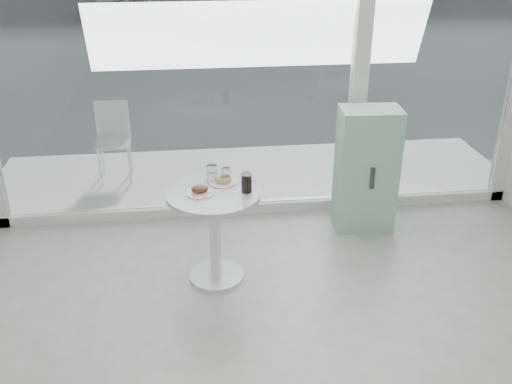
{
  "coord_description": "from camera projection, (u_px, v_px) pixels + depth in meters",
  "views": [
    {
      "loc": [
        -0.63,
        -1.96,
        2.66
      ],
      "look_at": [
        -0.2,
        1.7,
        0.85
      ],
      "focal_mm": 40.0,
      "sensor_mm": 36.0,
      "label": 1
    }
  ],
  "objects": [
    {
      "name": "plate_donut",
      "position": [
        223.0,
        180.0,
        4.43
      ],
      "size": [
        0.23,
        0.23,
        0.05
      ],
      "color": "silver",
      "rests_on": "main_table"
    },
    {
      "name": "plate_fritter",
      "position": [
        200.0,
        191.0,
        4.25
      ],
      "size": [
        0.21,
        0.21,
        0.07
      ],
      "color": "silver",
      "rests_on": "main_table"
    },
    {
      "name": "mint_cabinet",
      "position": [
        366.0,
        170.0,
        5.15
      ],
      "size": [
        0.55,
        0.39,
        1.15
      ],
      "rotation": [
        0.0,
        0.0,
        -0.06
      ],
      "color": "#8FB6A5",
      "rests_on": "ground"
    },
    {
      "name": "patio_deck",
      "position": [
        252.0,
        175.0,
        6.36
      ],
      "size": [
        5.6,
        1.6,
        0.05
      ],
      "primitive_type": "cube",
      "color": "silver",
      "rests_on": "ground"
    },
    {
      "name": "water_tumbler_a",
      "position": [
        212.0,
        174.0,
        4.44
      ],
      "size": [
        0.08,
        0.08,
        0.13
      ],
      "color": "white",
      "rests_on": "main_table"
    },
    {
      "name": "water_tumbler_b",
      "position": [
        226.0,
        176.0,
        4.42
      ],
      "size": [
        0.07,
        0.07,
        0.12
      ],
      "color": "white",
      "rests_on": "main_table"
    },
    {
      "name": "street",
      "position": [
        207.0,
        11.0,
        17.26
      ],
      "size": [
        40.0,
        24.0,
        0.0
      ],
      "primitive_type": "cube",
      "color": "#333333",
      "rests_on": "ground"
    },
    {
      "name": "patio_chair",
      "position": [
        113.0,
        136.0,
        6.1
      ],
      "size": [
        0.37,
        0.37,
        0.82
      ],
      "rotation": [
        0.0,
        0.0,
        0.04
      ],
      "color": "white",
      "rests_on": "patio_deck"
    },
    {
      "name": "storefront",
      "position": [
        270.0,
        35.0,
        4.92
      ],
      "size": [
        5.0,
        0.14,
        3.0
      ],
      "color": "silver",
      "rests_on": "ground"
    },
    {
      "name": "room_shell",
      "position": [
        417.0,
        202.0,
        1.65
      ],
      "size": [
        6.0,
        6.0,
        6.0
      ],
      "color": "white",
      "rests_on": "ground"
    },
    {
      "name": "main_table",
      "position": [
        214.0,
        218.0,
        4.39
      ],
      "size": [
        0.72,
        0.72,
        0.77
      ],
      "color": "white",
      "rests_on": "ground"
    },
    {
      "name": "cola_glass",
      "position": [
        247.0,
        183.0,
        4.26
      ],
      "size": [
        0.08,
        0.08,
        0.15
      ],
      "color": "white",
      "rests_on": "main_table"
    }
  ]
}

